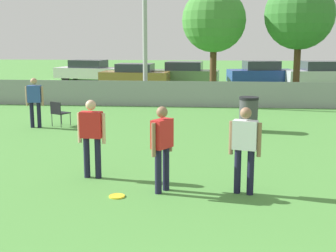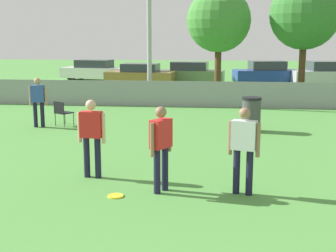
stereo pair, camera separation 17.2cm
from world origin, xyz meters
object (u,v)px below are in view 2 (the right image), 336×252
Objects in this scene: tree_near_pole at (219,21)px; player_thrower_red at (161,142)px; spectator_in_blue at (38,99)px; parked_car_silver at (328,74)px; parked_car_blue at (267,73)px; frisbee_disc at (116,196)px; tree_far_right at (305,15)px; parked_car_olive at (190,73)px; trash_bin at (251,114)px; player_receiver_white at (244,144)px; parked_car_tan at (140,75)px; player_defender_red at (92,132)px; parked_car_white at (94,70)px; folding_chair_sideline at (62,111)px.

player_thrower_red is at bearing -93.98° from tree_near_pole.
spectator_in_blue is (-5.84, -8.50, -2.78)m from tree_near_pole.
parked_car_blue is at bearing 162.96° from parked_car_silver.
spectator_in_blue reaches higher than frisbee_disc.
tree_far_right reaches higher than frisbee_disc.
parked_car_silver is (8.43, -0.32, 0.04)m from parked_car_olive.
frisbee_disc is 7.19m from trash_bin.
parked_car_blue is (8.90, 15.26, -0.24)m from spectator_in_blue.
parked_car_silver is at bearing 89.67° from player_receiver_white.
parked_car_tan is at bearing -178.85° from parked_car_blue.
player_defender_red is at bearing 117.60° from spectator_in_blue.
trash_bin is 0.23× the size of parked_car_white.
spectator_in_blue is at bearing -179.77° from trash_bin.
parked_car_silver reaches higher than parked_car_tan.
tree_far_right reaches higher than parked_car_olive.
player_receiver_white is 0.39× the size of parked_car_tan.
tree_near_pole is 10.68m from spectator_in_blue.
folding_chair_sideline is (0.71, 0.27, -0.45)m from spectator_in_blue.
trash_bin is (2.92, 6.55, 0.53)m from frisbee_disc.
player_thrower_red is at bearing -110.52° from parked_car_blue.
tree_near_pole is at bearing -92.85° from folding_chair_sideline.
parked_car_white reaches higher than folding_chair_sideline.
tree_far_right is 16.44m from frisbee_disc.
tree_near_pole is 3.19× the size of player_receiver_white.
parked_car_silver is at bearing 42.89° from tree_near_pole.
parked_car_blue is (3.06, 6.76, -3.02)m from tree_near_pole.
player_thrower_red is 20.25m from parked_car_tan.
folding_chair_sideline is 17.11m from parked_car_white.
frisbee_disc is at bearing -96.95° from tree_near_pole.
parked_car_olive is at bearing 93.32° from player_defender_red.
spectator_in_blue is at bearing 121.62° from frisbee_disc.
spectator_in_blue is 19.26m from parked_car_silver.
player_receiver_white reaches higher than parked_car_blue.
parked_car_blue reaches higher than frisbee_disc.
trash_bin is (0.56, 6.15, -0.42)m from player_receiver_white.
parked_car_olive reaches higher than folding_chair_sideline.
frisbee_disc is (-5.83, -14.85, -3.96)m from tree_far_right.
tree_near_pole is 1.23× the size of parked_car_blue.
tree_near_pole is 9.11m from trash_bin.
player_receiver_white is at bearing 9.60° from frisbee_disc.
tree_near_pole reaches higher than frisbee_disc.
trash_bin is 15.24m from parked_car_olive.
folding_chair_sideline is 6.23m from trash_bin.
spectator_in_blue is at bearing 68.63° from player_thrower_red.
player_receiver_white is 1.53× the size of trash_bin.
parked_car_silver is at bearing -19.04° from parked_car_blue.
player_defender_red reaches higher than parked_car_olive.
player_defender_red is 23.17m from parked_car_white.
tree_near_pole is at bearing -34.15° from parked_car_white.
player_defender_red is 1.53× the size of trash_bin.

